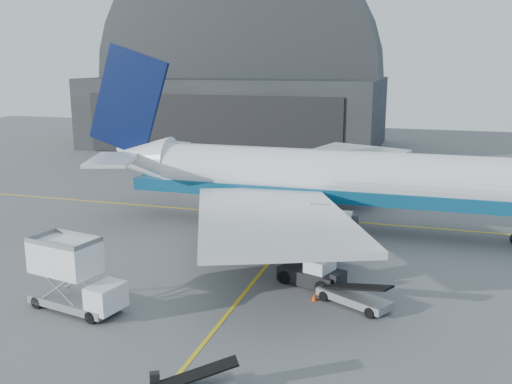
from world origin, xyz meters
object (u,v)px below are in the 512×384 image
(pushback_tug, at_px, (313,274))
(belt_loader_b, at_px, (353,296))
(airliner, at_px, (325,178))
(catering_truck, at_px, (73,276))

(pushback_tug, height_order, belt_loader_b, belt_loader_b)
(pushback_tug, bearing_deg, airliner, 117.28)
(pushback_tug, distance_m, belt_loader_b, 4.11)
(catering_truck, height_order, belt_loader_b, catering_truck)
(airliner, relative_size, pushback_tug, 9.92)
(airliner, bearing_deg, belt_loader_b, -73.66)
(airliner, relative_size, catering_truck, 7.28)
(airliner, distance_m, belt_loader_b, 17.40)
(catering_truck, relative_size, belt_loader_b, 1.32)
(pushback_tug, xyz_separation_m, belt_loader_b, (3.08, -2.72, -0.14))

